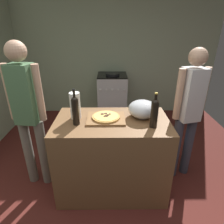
# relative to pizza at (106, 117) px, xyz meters

# --- Properties ---
(ground_plane) EXTENTS (4.41, 3.69, 0.02)m
(ground_plane) POSITION_rel_pizza_xyz_m (0.05, 0.73, -0.95)
(ground_plane) COLOR #511E19
(kitchen_wall_rear) EXTENTS (4.41, 0.10, 2.60)m
(kitchen_wall_rear) POSITION_rel_pizza_xyz_m (0.05, 2.33, 0.36)
(kitchen_wall_rear) COLOR #99A889
(kitchen_wall_rear) RESTS_ON ground_plane
(counter) EXTENTS (1.21, 0.69, 0.91)m
(counter) POSITION_rel_pizza_xyz_m (0.06, -0.02, -0.49)
(counter) COLOR brown
(counter) RESTS_ON ground_plane
(cutting_board) EXTENTS (0.40, 0.32, 0.02)m
(cutting_board) POSITION_rel_pizza_xyz_m (0.00, -0.00, -0.02)
(cutting_board) COLOR olive
(cutting_board) RESTS_ON counter
(pizza) EXTENTS (0.29, 0.29, 0.03)m
(pizza) POSITION_rel_pizza_xyz_m (0.00, 0.00, 0.00)
(pizza) COLOR tan
(pizza) RESTS_ON cutting_board
(mixing_bowl) EXTENTS (0.31, 0.31, 0.19)m
(mixing_bowl) POSITION_rel_pizza_xyz_m (0.39, 0.05, 0.06)
(mixing_bowl) COLOR #B2B2B7
(mixing_bowl) RESTS_ON counter
(paper_towel_roll) EXTENTS (0.11, 0.11, 0.29)m
(paper_towel_roll) POSITION_rel_pizza_xyz_m (-0.32, 0.03, 0.11)
(paper_towel_roll) COLOR white
(paper_towel_roll) RESTS_ON counter
(wine_bottle_dark) EXTENTS (0.07, 0.07, 0.35)m
(wine_bottle_dark) POSITION_rel_pizza_xyz_m (0.47, -0.17, 0.13)
(wine_bottle_dark) COLOR black
(wine_bottle_dark) RESTS_ON counter
(wine_bottle_green) EXTENTS (0.07, 0.07, 0.37)m
(wine_bottle_green) POSITION_rel_pizza_xyz_m (-0.30, -0.11, 0.13)
(wine_bottle_green) COLOR black
(wine_bottle_green) RESTS_ON counter
(stove) EXTENTS (0.58, 0.60, 0.97)m
(stove) POSITION_rel_pizza_xyz_m (0.09, 1.93, -0.47)
(stove) COLOR #B7B7BC
(stove) RESTS_ON ground_plane
(person_in_stripes) EXTENTS (0.40, 0.23, 1.70)m
(person_in_stripes) POSITION_rel_pizza_xyz_m (-0.85, 0.08, 0.05)
(person_in_stripes) COLOR slate
(person_in_stripes) RESTS_ON ground_plane
(person_in_red) EXTENTS (0.38, 0.25, 1.62)m
(person_in_red) POSITION_rel_pizza_xyz_m (0.96, 0.21, -0.01)
(person_in_red) COLOR #383D4C
(person_in_red) RESTS_ON ground_plane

